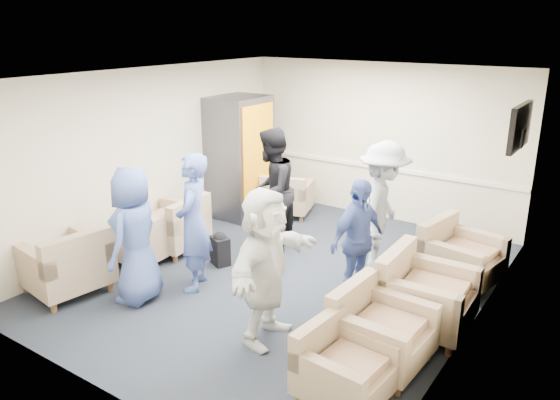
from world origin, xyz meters
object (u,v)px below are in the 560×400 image
Objects in this scene: armchair_left_near at (68,266)px; armchair_right_midfar at (422,297)px; person_back_left at (271,191)px; person_back_right at (383,209)px; person_front_left at (135,235)px; person_mid_left at (193,223)px; armchair_corner at (287,197)px; armchair_left_mid at (144,242)px; armchair_left_far at (174,227)px; armchair_right_near at (341,369)px; person_mid_right at (357,241)px; person_front_right at (266,266)px; armchair_right_midnear at (377,332)px; vending_machine at (239,157)px; armchair_right_far at (457,258)px.

armchair_right_midfar is (4.01, 1.74, 0.00)m from armchair_left_near.
person_back_left is 1.72m from person_back_right.
person_mid_left reaches higher than person_front_left.
person_back_left is (0.46, 2.23, 0.08)m from person_front_left.
armchair_left_mid is at bearing 60.74° from armchair_corner.
armchair_right_near is at bearing 60.64° from armchair_left_far.
armchair_left_near is 1.30× the size of armchair_left_mid.
person_mid_right is 0.90× the size of person_front_right.
person_mid_left is at bearing 77.93° from armchair_left_mid.
armchair_right_midnear is at bearing 1.77° from armchair_right_near.
person_front_left is 2.28m from person_back_left.
vending_machine is 3.25m from person_back_right.
armchair_left_near is 1.20m from armchair_left_mid.
person_front_left is at bearing 75.26° from armchair_corner.
armchair_right_near is 0.91× the size of armchair_right_midnear.
armchair_right_midnear is (3.79, -0.95, -0.02)m from armchair_left_far.
armchair_right_near is 0.52× the size of person_mid_right.
armchair_right_far is (0.12, 2.25, 0.01)m from armchair_right_midnear.
person_mid_right is at bearing 151.28° from armchair_right_far.
person_front_right is (1.48, -0.48, -0.03)m from person_mid_left.
person_mid_left is at bearing 66.29° from person_front_right.
armchair_right_midfar is at bearing 93.76° from armchair_left_mid.
armchair_corner is 1.72m from person_back_left.
armchair_left_far is 2.91m from person_front_right.
armchair_right_midnear reaches higher than armchair_left_mid.
armchair_corner is (-3.25, 3.25, -0.02)m from armchair_right_midnear.
person_mid_left is at bearing 138.82° from armchair_left_near.
person_front_right is at bearing -47.87° from vending_machine.
vending_machine is at bearing 91.81° from armchair_right_far.
person_mid_right reaches higher than armchair_right_midnear.
armchair_right_midfar is 0.94× the size of armchair_corner.
armchair_left_near is 3.85m from armchair_right_near.
person_back_left is 1.91m from person_mid_right.
armchair_right_midfar is 0.52× the size of person_back_left.
person_mid_left is 0.97× the size of person_back_right.
armchair_left_near is at bearing -81.45° from person_front_left.
person_back_left is 1.20× the size of person_mid_right.
person_mid_left is 1.59m from person_back_left.
vending_machine is at bearing 53.01° from armchair_right_near.
armchair_right_far is 3.49m from person_mid_left.
person_front_right is at bearing 74.24° from armchair_right_near.
armchair_left_mid is 3.14m from person_mid_right.
armchair_right_far is at bearing 135.94° from armchair_left_near.
vending_machine is 2.94m from person_mid_left.
person_mid_right is (2.23, 1.54, -0.08)m from person_front_left.
armchair_right_far is at bearing 1.80° from armchair_right_near.
armchair_left_mid is 0.83× the size of armchair_left_far.
vending_machine reaches higher than armchair_right_near.
person_mid_left is at bearing 102.40° from armchair_right_midfar.
vending_machine reaches higher than armchair_left_mid.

